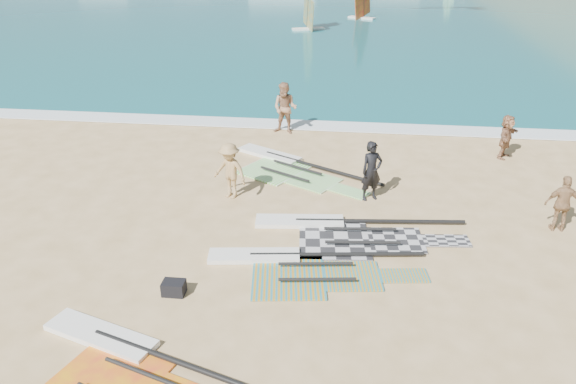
# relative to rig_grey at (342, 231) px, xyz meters

# --- Properties ---
(ground) EXTENTS (300.00, 300.00, 0.00)m
(ground) POSITION_rel_rig_grey_xyz_m (-0.48, -3.81, -0.05)
(ground) COLOR #DEB882
(ground) RESTS_ON ground
(surf_line) EXTENTS (300.00, 1.20, 0.04)m
(surf_line) POSITION_rel_rig_grey_xyz_m (-0.48, 8.49, -0.05)
(surf_line) COLOR white
(surf_line) RESTS_ON ground
(rig_grey) EXTENTS (5.59, 2.34, 0.20)m
(rig_grey) POSITION_rel_rig_grey_xyz_m (0.00, 0.00, 0.00)
(rig_grey) COLOR #2A2A2D
(rig_grey) RESTS_ON ground
(rig_green) EXTENTS (5.07, 4.04, 0.20)m
(rig_green) POSITION_rel_rig_grey_xyz_m (-1.94, 4.14, 0.00)
(rig_green) COLOR #42C81D
(rig_green) RESTS_ON ground
(rig_orange) EXTENTS (5.22, 2.29, 0.20)m
(rig_orange) POSITION_rel_rig_grey_xyz_m (-0.99, -1.81, -0.00)
(rig_orange) COLOR orange
(rig_orange) RESTS_ON ground
(rig_red) EXTENTS (5.40, 3.15, 0.20)m
(rig_red) POSITION_rel_rig_grey_xyz_m (-3.59, -5.51, -0.00)
(rig_red) COLOR red
(rig_red) RESTS_ON ground
(gear_bag_near) EXTENTS (0.49, 0.35, 0.31)m
(gear_bag_near) POSITION_rel_rig_grey_xyz_m (-3.52, -3.14, 0.10)
(gear_bag_near) COLOR black
(gear_bag_near) RESTS_ON ground
(person_wetsuit) EXTENTS (0.77, 0.68, 1.77)m
(person_wetsuit) POSITION_rel_rig_grey_xyz_m (0.74, 2.11, 0.83)
(person_wetsuit) COLOR black
(person_wetsuit) RESTS_ON ground
(beachgoer_left) EXTENTS (1.09, 0.93, 1.96)m
(beachgoer_left) POSITION_rel_rig_grey_xyz_m (-2.45, 7.59, 0.93)
(beachgoer_left) COLOR #A87A5A
(beachgoer_left) RESTS_ON ground
(beachgoer_mid) EXTENTS (1.24, 1.01, 1.67)m
(beachgoer_mid) POSITION_rel_rig_grey_xyz_m (-3.32, 1.75, 0.79)
(beachgoer_mid) COLOR tan
(beachgoer_mid) RESTS_ON ground
(beachgoer_back) EXTENTS (0.90, 0.38, 1.54)m
(beachgoer_back) POSITION_rel_rig_grey_xyz_m (5.61, 0.83, 0.72)
(beachgoer_back) COLOR #9F7851
(beachgoer_back) RESTS_ON ground
(beachgoer_right) EXTENTS (1.05, 1.45, 1.52)m
(beachgoer_right) POSITION_rel_rig_grey_xyz_m (5.33, 5.96, 0.71)
(beachgoer_right) COLOR #9A6A4B
(beachgoer_right) RESTS_ON ground
(windsurfer_left) EXTENTS (2.54, 2.84, 4.47)m
(windsurfer_left) POSITION_rel_rig_grey_xyz_m (-3.66, 31.38, 1.25)
(windsurfer_left) COLOR white
(windsurfer_left) RESTS_ON ground
(windsurfer_centre) EXTENTS (2.44, 2.63, 4.37)m
(windsurfer_centre) POSITION_rel_rig_grey_xyz_m (0.42, 37.76, 1.23)
(windsurfer_centre) COLOR white
(windsurfer_centre) RESTS_ON ground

